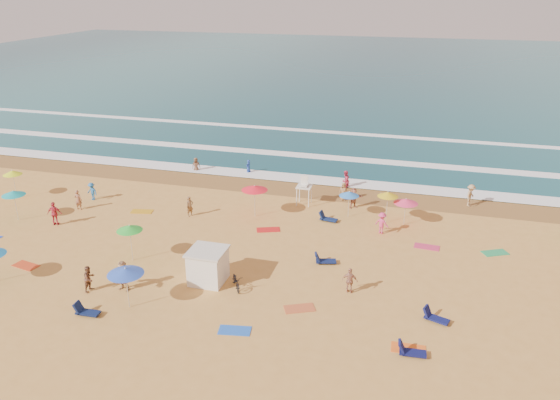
# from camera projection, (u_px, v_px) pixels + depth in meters

# --- Properties ---
(ground) EXTENTS (220.00, 220.00, 0.00)m
(ground) POSITION_uv_depth(u_px,v_px,m) (232.00, 249.00, 37.30)
(ground) COLOR gold
(ground) RESTS_ON ground
(ocean) EXTENTS (220.00, 140.00, 0.18)m
(ocean) POSITION_uv_depth(u_px,v_px,m) (372.00, 69.00, 112.39)
(ocean) COLOR #0C4756
(ocean) RESTS_ON ground
(wet_sand) EXTENTS (220.00, 220.00, 0.00)m
(wet_sand) POSITION_uv_depth(u_px,v_px,m) (280.00, 187.00, 48.47)
(wet_sand) COLOR olive
(wet_sand) RESTS_ON ground
(surf_foam) EXTENTS (200.00, 18.70, 0.05)m
(surf_foam) POSITION_uv_depth(u_px,v_px,m) (303.00, 157.00, 56.32)
(surf_foam) COLOR white
(surf_foam) RESTS_ON ground
(cabana) EXTENTS (2.00, 2.00, 2.00)m
(cabana) POSITION_uv_depth(u_px,v_px,m) (208.00, 267.00, 33.00)
(cabana) COLOR white
(cabana) RESTS_ON ground
(cabana_roof) EXTENTS (2.20, 2.20, 0.12)m
(cabana_roof) POSITION_uv_depth(u_px,v_px,m) (207.00, 251.00, 32.60)
(cabana_roof) COLOR silver
(cabana_roof) RESTS_ON cabana
(bicycle) EXTENTS (1.43, 1.85, 0.93)m
(bicycle) POSITION_uv_depth(u_px,v_px,m) (236.00, 281.00, 32.46)
(bicycle) COLOR black
(bicycle) RESTS_ON ground
(lifeguard_stand) EXTENTS (1.20, 1.20, 2.10)m
(lifeguard_stand) POSITION_uv_depth(u_px,v_px,m) (304.00, 192.00, 44.43)
(lifeguard_stand) COLOR white
(lifeguard_stand) RESTS_ON ground
(beach_umbrellas) EXTENTS (46.10, 20.71, 0.79)m
(beach_umbrellas) POSITION_uv_depth(u_px,v_px,m) (206.00, 222.00, 36.15)
(beach_umbrellas) COLOR #F73767
(beach_umbrellas) RESTS_ON ground
(loungers) EXTENTS (58.06, 16.60, 0.34)m
(loungers) POSITION_uv_depth(u_px,v_px,m) (346.00, 287.00, 32.41)
(loungers) COLOR #0F1A4B
(loungers) RESTS_ON ground
(towels) EXTENTS (36.58, 14.40, 0.03)m
(towels) POSITION_uv_depth(u_px,v_px,m) (222.00, 266.00, 35.11)
(towels) COLOR red
(towels) RESTS_ON ground
(beachgoers) EXTENTS (31.45, 23.39, 2.13)m
(beachgoers) POSITION_uv_depth(u_px,v_px,m) (261.00, 211.00, 41.40)
(beachgoers) COLOR #DF3770
(beachgoers) RESTS_ON ground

